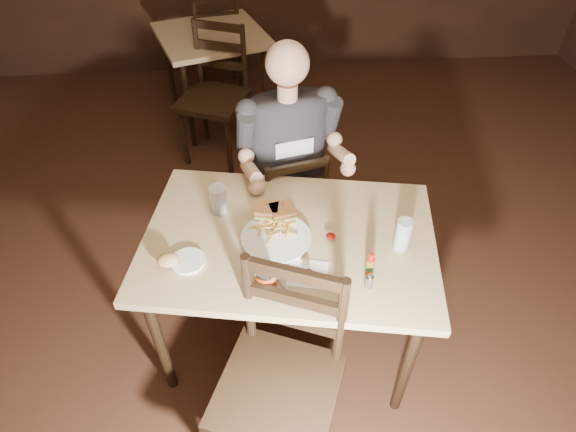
{
  "coord_description": "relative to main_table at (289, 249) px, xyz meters",
  "views": [
    {
      "loc": [
        -0.38,
        -1.28,
        2.28
      ],
      "look_at": [
        -0.24,
        0.26,
        0.85
      ],
      "focal_mm": 30.0,
      "sensor_mm": 36.0,
      "label": 1
    }
  ],
  "objects": [
    {
      "name": "napkin",
      "position": [
        0.06,
        -0.22,
        0.08
      ],
      "size": [
        0.19,
        0.18,
        0.0
      ],
      "primitive_type": "cube",
      "rotation": [
        0.0,
        0.0,
        -0.23
      ],
      "color": "white",
      "rests_on": "main_table"
    },
    {
      "name": "chair_far",
      "position": [
        0.04,
        0.62,
        -0.28
      ],
      "size": [
        0.47,
        0.5,
        0.84
      ],
      "primitive_type": null,
      "rotation": [
        0.0,
        0.0,
        3.37
      ],
      "color": "black",
      "rests_on": "ground"
    },
    {
      "name": "knife",
      "position": [
        -0.05,
        -0.26,
        0.08
      ],
      "size": [
        0.11,
        0.2,
        0.01
      ],
      "primitive_type": "cube",
      "rotation": [
        0.0,
        0.0,
        0.47
      ],
      "color": "silver",
      "rests_on": "napkin"
    },
    {
      "name": "syrup_dispenser",
      "position": [
        -0.12,
        -0.28,
        0.13
      ],
      "size": [
        0.11,
        0.11,
        0.12
      ],
      "primitive_type": null,
      "rotation": [
        0.0,
        0.0,
        -0.19
      ],
      "color": "#8A3610",
      "rests_on": "main_table"
    },
    {
      "name": "hot_sauce",
      "position": [
        0.31,
        -0.24,
        0.13
      ],
      "size": [
        0.04,
        0.04,
        0.12
      ],
      "primitive_type": null,
      "rotation": [
        0.0,
        0.0,
        -0.19
      ],
      "color": "#8A3610",
      "rests_on": "main_table"
    },
    {
      "name": "diner",
      "position": [
        0.05,
        0.57,
        0.22
      ],
      "size": [
        0.64,
        0.55,
        0.96
      ],
      "primitive_type": null,
      "rotation": [
        0.0,
        0.0,
        0.23
      ],
      "color": "#2D2B30",
      "rests_on": "chair_far"
    },
    {
      "name": "sandwich_right",
      "position": [
        -0.02,
        0.11,
        0.14
      ],
      "size": [
        0.13,
        0.11,
        0.1
      ],
      "primitive_type": null,
      "rotation": [
        0.0,
        0.0,
        0.23
      ],
      "color": "tan",
      "rests_on": "dinner_plate"
    },
    {
      "name": "bread_roll",
      "position": [
        -0.51,
        -0.13,
        0.11
      ],
      "size": [
        0.1,
        0.09,
        0.05
      ],
      "primitive_type": "ellipsoid",
      "rotation": [
        0.0,
        0.0,
        -0.19
      ],
      "color": "tan",
      "rests_on": "side_plate"
    },
    {
      "name": "sandwich_left",
      "position": [
        -0.09,
        0.13,
        0.14
      ],
      "size": [
        0.12,
        0.1,
        0.09
      ],
      "primitive_type": null,
      "rotation": [
        0.0,
        0.0,
        -0.15
      ],
      "color": "tan",
      "rests_on": "dinner_plate"
    },
    {
      "name": "ketchup_dollop",
      "position": [
        0.18,
        -0.03,
        0.1
      ],
      "size": [
        0.05,
        0.05,
        0.01
      ],
      "primitive_type": "ellipsoid",
      "rotation": [
        0.0,
        0.0,
        -0.19
      ],
      "color": "maroon",
      "rests_on": "dinner_plate"
    },
    {
      "name": "fries_pile",
      "position": [
        -0.06,
        0.02,
        0.11
      ],
      "size": [
        0.27,
        0.21,
        0.04
      ],
      "primitive_type": null,
      "rotation": [
        0.0,
        0.0,
        -0.19
      ],
      "color": "#DAAD54",
      "rests_on": "dinner_plate"
    },
    {
      "name": "dinner_plate",
      "position": [
        -0.06,
        -0.02,
        0.08
      ],
      "size": [
        0.35,
        0.35,
        0.02
      ],
      "primitive_type": "cylinder",
      "rotation": [
        0.0,
        0.0,
        -0.19
      ],
      "color": "white",
      "rests_on": "main_table"
    },
    {
      "name": "bg_table",
      "position": [
        -0.41,
        2.29,
        -0.01
      ],
      "size": [
        1.01,
        1.01,
        0.77
      ],
      "rotation": [
        0.0,
        0.0,
        0.32
      ],
      "color": "tan",
      "rests_on": "ground"
    },
    {
      "name": "pepper_shaker",
      "position": [
        0.29,
        -0.3,
        0.11
      ],
      "size": [
        0.04,
        0.04,
        0.06
      ],
      "primitive_type": null,
      "rotation": [
        0.0,
        0.0,
        -0.19
      ],
      "color": "#38332D",
      "rests_on": "main_table"
    },
    {
      "name": "side_plate",
      "position": [
        -0.43,
        -0.11,
        0.08
      ],
      "size": [
        0.17,
        0.17,
        0.01
      ],
      "primitive_type": "cylinder",
      "rotation": [
        0.0,
        0.0,
        -0.19
      ],
      "color": "white",
      "rests_on": "main_table"
    },
    {
      "name": "chair_near",
      "position": [
        -0.09,
        -0.57,
        -0.2
      ],
      "size": [
        0.62,
        0.64,
        1.0
      ],
      "primitive_type": null,
      "rotation": [
        0.0,
        0.0,
        -0.39
      ],
      "color": "black",
      "rests_on": "ground"
    },
    {
      "name": "main_table",
      "position": [
        0.0,
        0.0,
        0.0
      ],
      "size": [
        1.42,
        1.08,
        0.77
      ],
      "rotation": [
        0.0,
        0.0,
        -0.19
      ],
      "color": "tan",
      "rests_on": "ground"
    },
    {
      "name": "bg_chair_far",
      "position": [
        -0.41,
        2.84,
        -0.23
      ],
      "size": [
        0.51,
        0.54,
        0.93
      ],
      "primitive_type": null,
      "rotation": [
        0.0,
        0.0,
        3.32
      ],
      "color": "black",
      "rests_on": "ground"
    },
    {
      "name": "bg_chair_near",
      "position": [
        -0.41,
        1.74,
        -0.2
      ],
      "size": [
        0.61,
        0.64,
        0.99
      ],
      "primitive_type": null,
      "rotation": [
        0.0,
        0.0,
        -0.39
      ],
      "color": "black",
      "rests_on": "ground"
    },
    {
      "name": "fork",
      "position": [
        -0.04,
        -0.17,
        0.08
      ],
      "size": [
        0.08,
        0.15,
        0.01
      ],
      "primitive_type": "cube",
      "rotation": [
        0.0,
        0.0,
        -0.44
      ],
      "color": "silver",
      "rests_on": "napkin"
    },
    {
      "name": "glass_left",
      "position": [
        -0.31,
        0.2,
        0.15
      ],
      "size": [
        0.09,
        0.09,
        0.14
      ],
      "primitive_type": "cylinder",
      "rotation": [
        0.0,
        0.0,
        -0.19
      ],
      "color": "silver",
      "rests_on": "main_table"
    },
    {
      "name": "glass_right",
      "position": [
        0.47,
        -0.1,
        0.15
      ],
      "size": [
        0.08,
        0.08,
        0.15
      ],
      "primitive_type": "cylinder",
      "rotation": [
        0.0,
        0.0,
        -0.19
      ],
      "color": "silver",
      "rests_on": "main_table"
    },
    {
      "name": "salt_shaker",
      "position": [
        0.06,
        -0.25,
        0.1
      ],
      "size": [
        0.04,
        0.04,
        0.06
      ],
      "primitive_type": null,
      "rotation": [
        0.0,
        0.0,
        -0.19
      ],
      "color": "white",
      "rests_on": "main_table"
    },
    {
      "name": "room_shell",
      "position": [
        0.24,
        -0.21,
        0.7
      ],
      "size": [
        7.0,
        7.0,
        7.0
      ],
      "color": "black",
      "rests_on": "ground"
    }
  ]
}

